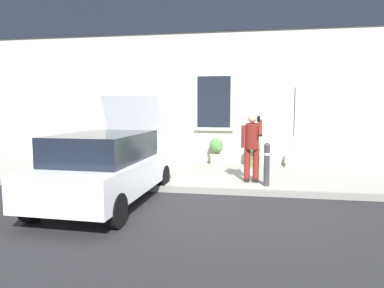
{
  "coord_description": "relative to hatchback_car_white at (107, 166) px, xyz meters",
  "views": [
    {
      "loc": [
        0.8,
        -6.96,
        2.04
      ],
      "look_at": [
        -0.67,
        1.6,
        1.1
      ],
      "focal_mm": 32.21,
      "sensor_mm": 36.0,
      "label": 1
    }
  ],
  "objects": [
    {
      "name": "planter_cream",
      "position": [
        1.86,
        4.45,
        -0.19
      ],
      "size": [
        0.44,
        0.44,
        0.86
      ],
      "color": "beige",
      "rests_on": "sidewalk"
    },
    {
      "name": "planter_olive",
      "position": [
        3.06,
        4.23,
        -0.19
      ],
      "size": [
        0.44,
        0.44,
        0.86
      ],
      "color": "#606B38",
      "rests_on": "sidewalk"
    },
    {
      "name": "planter_terracotta",
      "position": [
        -0.73,
        4.32,
        -0.19
      ],
      "size": [
        0.44,
        0.44,
        0.86
      ],
      "color": "#B25B38",
      "rests_on": "sidewalk"
    },
    {
      "name": "planter_charcoal",
      "position": [
        -3.31,
        4.18,
        -0.19
      ],
      "size": [
        0.44,
        0.44,
        0.86
      ],
      "color": "#2D2D30",
      "rests_on": "sidewalk"
    },
    {
      "name": "ground_plane",
      "position": [
        2.17,
        0.21,
        -0.8
      ],
      "size": [
        80.0,
        80.0,
        0.0
      ],
      "primitive_type": "plane",
      "color": "#232326"
    },
    {
      "name": "entrance_stoop",
      "position": [
        4.93,
        4.55,
        -0.52
      ],
      "size": [
        1.76,
        0.64,
        0.32
      ],
      "color": "#9E998E",
      "rests_on": "sidewalk"
    },
    {
      "name": "person_on_phone",
      "position": [
        3.0,
        1.89,
        0.35
      ],
      "size": [
        0.51,
        0.49,
        1.75
      ],
      "rotation": [
        0.0,
        0.0,
        -0.09
      ],
      "color": "maroon",
      "rests_on": "sidewalk"
    },
    {
      "name": "sidewalk",
      "position": [
        2.17,
        3.01,
        -0.72
      ],
      "size": [
        24.0,
        3.6,
        0.15
      ],
      "primitive_type": "cube",
      "color": "#99968E",
      "rests_on": "ground"
    },
    {
      "name": "hatchback_car_white",
      "position": [
        0.0,
        0.0,
        0.0
      ],
      "size": [
        1.9,
        4.12,
        2.34
      ],
      "color": "white",
      "rests_on": "ground"
    },
    {
      "name": "curb_edge",
      "position": [
        2.17,
        1.15,
        -0.72
      ],
      "size": [
        24.0,
        0.12,
        0.15
      ],
      "primitive_type": "cube",
      "color": "gray",
      "rests_on": "ground"
    },
    {
      "name": "bollard_near_person",
      "position": [
        3.36,
        1.56,
        -0.09
      ],
      "size": [
        0.15,
        0.15,
        1.04
      ],
      "color": "#333338",
      "rests_on": "sidewalk"
    },
    {
      "name": "building_facade",
      "position": [
        2.18,
        5.5,
        2.93
      ],
      "size": [
        24.0,
        1.52,
        7.5
      ],
      "color": "beige",
      "rests_on": "ground"
    },
    {
      "name": "bollard_far_left",
      "position": [
        -0.54,
        1.56,
        -0.09
      ],
      "size": [
        0.15,
        0.15,
        1.04
      ],
      "color": "#333338",
      "rests_on": "sidewalk"
    }
  ]
}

